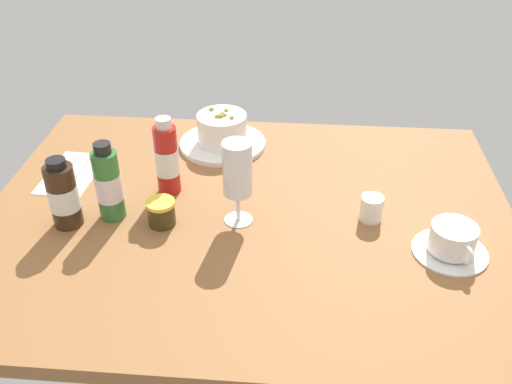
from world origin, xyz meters
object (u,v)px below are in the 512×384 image
Objects in this scene: porridge_bowl at (222,132)px; sauce_bottle_brown at (63,195)px; cutlery_setting at (71,174)px; creamer_jug at (372,208)px; sauce_bottle_green at (108,184)px; wine_glass at (237,172)px; jam_jar at (161,212)px; coffee_cup at (452,241)px; sauce_bottle_red at (167,159)px.

porridge_bowl is 1.43× the size of sauce_bottle_brown.
creamer_jug is at bearing 170.24° from cutlery_setting.
sauce_bottle_green is 1.14× the size of sauce_bottle_brown.
porridge_bowl reaches higher than cutlery_setting.
jam_jar is (15.22, 2.43, -8.74)cm from wine_glass.
sauce_bottle_green is (52.79, 3.20, 4.95)cm from creamer_jug.
coffee_cup is 2.42× the size of creamer_jug.
sauce_bottle_red is (57.18, -16.68, 5.18)cm from coffee_cup.
jam_jar is (7.89, 33.12, -1.11)cm from porridge_bowl.
jam_jar is at bearing 170.41° from sauce_bottle_green.
sauce_bottle_brown is at bearing -2.38° from coffee_cup.
sauce_bottle_green is 14.10cm from sauce_bottle_red.
sauce_bottle_green reaches higher than coffee_cup.
cutlery_setting is 83.97cm from coffee_cup.
sauce_bottle_red reaches higher than porridge_bowl.
sauce_bottle_green reaches higher than sauce_bottle_brown.
creamer_jug is (14.02, -9.60, -0.06)cm from coffee_cup.
wine_glass reaches higher than porridge_bowl.
wine_glass is (-7.33, 30.69, 7.63)cm from porridge_bowl.
cutlery_setting is at bearing -45.69° from sauce_bottle_green.
creamer_jug is at bearing 140.61° from porridge_bowl.
porridge_bowl is 36.60cm from sauce_bottle_green.
cutlery_setting is 20.18cm from sauce_bottle_brown.
sauce_bottle_green is (10.65, -1.80, 4.97)cm from jam_jar.
sauce_bottle_red reaches higher than coffee_cup.
cutlery_setting is 3.31× the size of creamer_jug.
sauce_bottle_brown is at bearing 52.31° from porridge_bowl.
jam_jar is at bearing 146.55° from cutlery_setting.
coffee_cup is at bearing 174.53° from sauce_bottle_green.
coffee_cup is (-48.27, 37.72, -1.03)cm from porridge_bowl.
sauce_bottle_brown is (26.73, 34.60, 2.98)cm from porridge_bowl.
jam_jar is 11.89cm from sauce_bottle_green.
creamer_jug is 61.46cm from sauce_bottle_brown.
creamer_jug is 42.44cm from jam_jar.
creamer_jug is at bearing -176.53° from sauce_bottle_green.
jam_jar is at bearing -175.50° from sauce_bottle_brown.
jam_jar is 13.22cm from sauce_bottle_red.
coffee_cup is 75.18cm from sauce_bottle_brown.
sauce_bottle_red is (-24.05, 4.47, 7.73)cm from cutlery_setting.
cutlery_setting is 1.30× the size of sauce_bottle_brown.
jam_jar is 19.34cm from sauce_bottle_brown.
sauce_bottle_green is at bearing -158.16° from sauce_bottle_brown.
sauce_bottle_red is at bearing -30.73° from wine_glass.
jam_jar is 0.33× the size of sauce_bottle_red.
creamer_jug is 1.01× the size of jam_jar.
wine_glass reaches higher than sauce_bottle_green.
coffee_cup is 0.81× the size of sauce_bottle_red.
jam_jar reaches higher than cutlery_setting.
wine_glass reaches higher than coffee_cup.
coffee_cup is 56.35cm from jam_jar.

